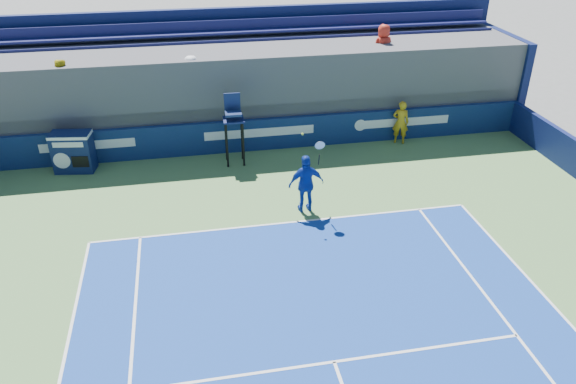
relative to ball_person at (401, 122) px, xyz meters
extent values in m
imported|color=gold|center=(0.00, 0.00, 0.00)|extent=(0.70, 0.58, 1.65)
cube|color=white|center=(-5.27, -4.85, -0.82)|extent=(10.97, 0.07, 0.00)
cube|color=white|center=(-5.27, -10.33, -0.82)|extent=(8.23, 0.07, 0.00)
cube|color=#0D204D|center=(-5.27, 0.37, -0.24)|extent=(20.40, 0.20, 1.20)
cube|color=white|center=(-11.27, 0.26, -0.12)|extent=(3.20, 0.01, 0.32)
cube|color=white|center=(-5.27, 0.26, -0.12)|extent=(4.00, 0.01, 0.32)
cube|color=white|center=(0.23, 0.26, -0.12)|extent=(3.60, 0.01, 0.32)
cylinder|color=white|center=(-1.47, 0.26, -0.12)|extent=(0.44, 0.01, 0.44)
cube|color=#0E1A46|center=(-11.69, -0.15, -0.14)|extent=(1.39, 0.88, 1.40)
cube|color=white|center=(-11.69, -0.15, 0.49)|extent=(1.41, 0.91, 0.10)
cylinder|color=silver|center=(-12.04, -0.47, -0.29)|extent=(0.56, 0.10, 0.56)
cube|color=black|center=(-11.45, -0.55, -0.34)|extent=(0.55, 0.10, 0.40)
cube|color=silver|center=(-11.75, -0.51, 0.28)|extent=(0.99, 0.16, 0.18)
cylinder|color=black|center=(-6.56, -0.86, -0.04)|extent=(0.07, 0.07, 1.60)
cylinder|color=black|center=(-6.00, -0.87, -0.04)|extent=(0.07, 0.07, 1.60)
cylinder|color=black|center=(-6.54, -0.30, -0.04)|extent=(0.07, 0.07, 1.60)
cylinder|color=black|center=(-5.98, -0.31, -0.04)|extent=(0.07, 0.07, 1.60)
cube|color=#0F184C|center=(-6.27, -0.59, 0.79)|extent=(0.72, 0.72, 0.06)
cube|color=#13204A|center=(-6.27, -0.69, 1.04)|extent=(0.56, 0.46, 0.08)
cube|color=#131F4A|center=(-6.27, -0.33, 1.34)|extent=(0.55, 0.07, 0.60)
imported|color=#1434A3|center=(-4.54, -4.25, 0.08)|extent=(1.08, 0.50, 1.81)
cylinder|color=black|center=(-4.19, -4.31, 0.86)|extent=(0.04, 0.16, 0.39)
torus|color=silver|center=(-4.20, -4.38, 1.34)|extent=(0.30, 0.12, 0.29)
cylinder|color=white|center=(-4.20, -4.38, 1.34)|extent=(0.25, 0.09, 0.24)
sphere|color=yellow|center=(-4.69, -4.34, 1.71)|extent=(0.07, 0.07, 0.07)
cube|color=#4C4C51|center=(-5.27, 2.27, 0.85)|extent=(20.40, 3.60, 3.38)
cube|color=#4C4C51|center=(-5.27, 0.92, 0.64)|extent=(20.40, 0.90, 0.55)
cube|color=#15194F|center=(-5.27, 0.82, 1.11)|extent=(20.00, 0.45, 0.08)
cube|color=#15194F|center=(-5.27, 1.07, 1.31)|extent=(20.00, 0.06, 0.45)
cube|color=#4C4C51|center=(-5.27, 1.82, 1.19)|extent=(20.40, 0.90, 0.55)
cube|color=#15194F|center=(-5.27, 1.72, 1.66)|extent=(20.00, 0.45, 0.08)
cube|color=#15194F|center=(-5.27, 1.97, 1.86)|extent=(20.00, 0.06, 0.45)
cube|color=#4C4C51|center=(-5.27, 2.72, 1.74)|extent=(20.40, 0.90, 0.55)
cube|color=#15194F|center=(-5.27, 2.62, 2.21)|extent=(20.00, 0.45, 0.08)
cube|color=#15194F|center=(-5.27, 2.87, 2.41)|extent=(20.00, 0.06, 0.45)
cube|color=#4C4C51|center=(-5.27, 3.62, 2.29)|extent=(20.40, 0.90, 0.55)
cube|color=#15194F|center=(-5.27, 3.52, 2.76)|extent=(20.00, 0.45, 0.08)
cube|color=#15194F|center=(-5.27, 3.77, 2.96)|extent=(20.00, 0.06, 0.45)
cube|color=#0C1647|center=(-5.27, 4.22, 1.36)|extent=(20.80, 0.30, 4.40)
cube|color=#0C1647|center=(5.08, 2.27, 0.86)|extent=(0.30, 3.90, 3.40)
imported|color=gold|center=(-11.81, 0.87, 1.84)|extent=(0.94, 0.77, 1.81)
imported|color=white|center=(-7.51, 0.87, 1.79)|extent=(1.15, 0.72, 1.71)
imported|color=red|center=(-0.28, 1.77, 2.35)|extent=(0.92, 0.67, 1.74)
camera|label=1|loc=(-7.78, -18.42, 7.85)|focal=35.00mm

